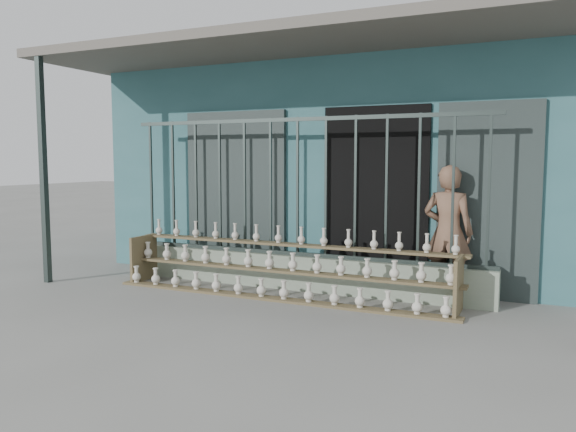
% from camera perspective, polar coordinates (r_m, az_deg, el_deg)
% --- Properties ---
extents(ground, '(60.00, 60.00, 0.00)m').
position_cam_1_polar(ground, '(6.34, -3.82, -9.85)').
color(ground, slate).
extents(workshop_building, '(7.40, 6.60, 3.21)m').
position_cam_1_polar(workshop_building, '(10.03, 7.75, 5.20)').
color(workshop_building, '#2F5E63').
rests_on(workshop_building, ground).
extents(parapet_wall, '(5.00, 0.20, 0.45)m').
position_cam_1_polar(parapet_wall, '(7.43, 0.97, -5.75)').
color(parapet_wall, gray).
rests_on(parapet_wall, ground).
extents(security_fence, '(5.00, 0.04, 1.80)m').
position_cam_1_polar(security_fence, '(7.29, 0.98, 2.94)').
color(security_fence, '#283330').
rests_on(security_fence, parapet_wall).
extents(shelf_rack, '(4.50, 0.68, 0.85)m').
position_cam_1_polar(shelf_rack, '(7.05, -0.75, -5.22)').
color(shelf_rack, brown).
rests_on(shelf_rack, ground).
extents(elderly_woman, '(0.63, 0.44, 1.64)m').
position_cam_1_polar(elderly_woman, '(7.10, 15.95, -1.62)').
color(elderly_woman, brown).
rests_on(elderly_woman, ground).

